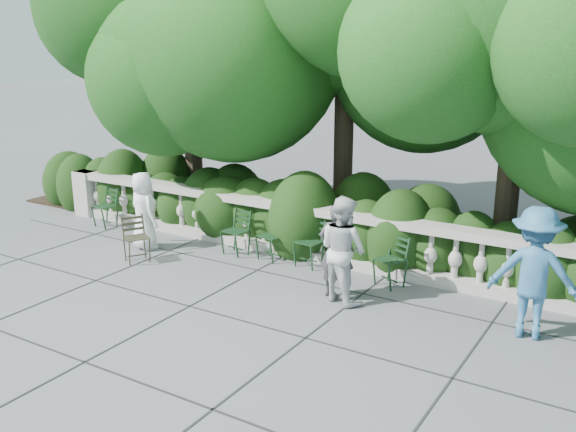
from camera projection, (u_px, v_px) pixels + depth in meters
The scene contains 14 objects.
ground at pixel (255, 291), 10.14m from camera, with size 90.00×90.00×0.00m, color #52545A.
balustrade at pixel (311, 233), 11.48m from camera, with size 12.00×0.44×1.00m.
shrub_hedge at pixel (341, 242), 12.60m from camera, with size 15.00×2.60×1.70m, color black, non-canonical shape.
tree_canopy at pixel (386, 32), 11.34m from camera, with size 15.04×6.52×6.78m.
chair_a at pixel (100, 228), 13.49m from camera, with size 0.44×0.48×0.84m, color black, non-canonical shape.
chair_b at pixel (265, 262), 11.48m from camera, with size 0.44×0.48×0.84m, color black, non-canonical shape.
chair_c at pixel (383, 288), 10.27m from camera, with size 0.44×0.48×0.84m, color black, non-canonical shape.
chair_d at pixel (231, 256), 11.76m from camera, with size 0.44×0.48×0.84m, color black, non-canonical shape.
chair_e at pixel (304, 269), 11.13m from camera, with size 0.44×0.48×0.84m, color black, non-canonical shape.
chair_weathered at pixel (140, 264), 11.36m from camera, with size 0.44×0.48×0.84m, color black, non-canonical shape.
person_businessman at pixel (143, 211), 12.01m from camera, with size 0.72×0.47×1.47m, color white.
person_woman_grey at pixel (337, 251), 9.76m from camera, with size 0.54×0.36×1.49m, color #3B3B3F.
person_casual_man at pixel (343, 249), 9.58m from camera, with size 0.79×0.62×1.63m, color silver.
person_older_blue at pixel (534, 273), 8.40m from camera, with size 1.16×0.67×1.79m, color #306690.
Camera 1 is at (5.39, -7.77, 3.88)m, focal length 40.00 mm.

